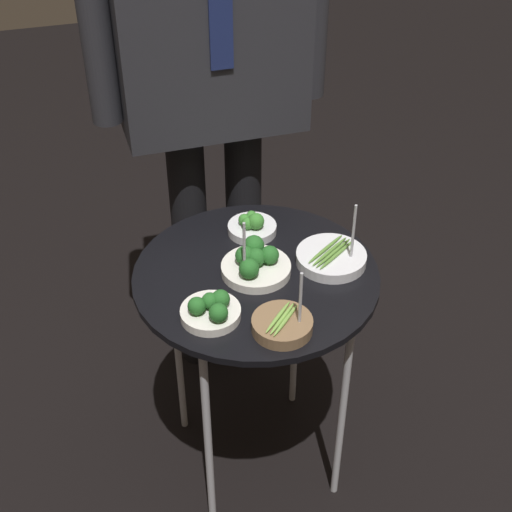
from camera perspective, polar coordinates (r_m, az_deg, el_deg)
ground_plane at (r=2.23m, az=0.00°, el=-15.67°), size 8.00×8.00×0.00m
serving_cart at (r=1.76m, az=0.00°, el=-2.87°), size 0.60×0.60×0.71m
bowl_broccoli_mid_left at (r=1.71m, az=-0.06°, el=-0.56°), size 0.17×0.17×0.17m
bowl_asparagus_back_right at (r=1.75m, az=6.05°, el=-0.11°), size 0.17×0.17×0.18m
bowl_broccoli_back_left at (r=1.84m, az=-0.32°, el=2.42°), size 0.13×0.13×0.07m
bowl_asparagus_mid_right at (r=1.56m, az=2.13°, el=-5.48°), size 0.13×0.13×0.16m
bowl_broccoli_center at (r=1.58m, az=-3.61°, el=-4.32°), size 0.14×0.14×0.06m
waiter_figure at (r=1.93m, az=-3.74°, el=16.99°), size 0.65×0.24×1.76m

